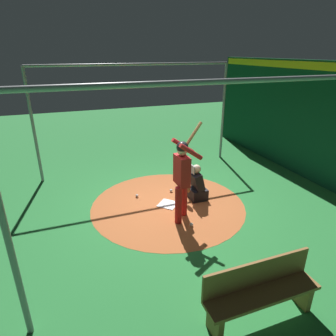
{
  "coord_description": "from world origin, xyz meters",
  "views": [
    {
      "loc": [
        2.11,
        5.71,
        3.43
      ],
      "look_at": [
        0.0,
        0.0,
        0.95
      ],
      "focal_mm": 30.84,
      "sensor_mm": 36.0,
      "label": 1
    }
  ],
  "objects_px": {
    "batter": "(182,173)",
    "baseball_0": "(171,191)",
    "catcher": "(196,186)",
    "baseball_1": "(191,224)",
    "bench": "(260,291)",
    "baseball_2": "(137,196)",
    "home_plate": "(168,204)"
  },
  "relations": [
    {
      "from": "catcher",
      "to": "baseball_1",
      "type": "relative_size",
      "value": 12.44
    },
    {
      "from": "batter",
      "to": "baseball_0",
      "type": "height_order",
      "value": "batter"
    },
    {
      "from": "baseball_0",
      "to": "baseball_1",
      "type": "relative_size",
      "value": 1.0
    },
    {
      "from": "bench",
      "to": "baseball_0",
      "type": "bearing_deg",
      "value": -93.23
    },
    {
      "from": "home_plate",
      "to": "baseball_1",
      "type": "bearing_deg",
      "value": 97.85
    },
    {
      "from": "home_plate",
      "to": "catcher",
      "type": "bearing_deg",
      "value": -178.72
    },
    {
      "from": "catcher",
      "to": "baseball_0",
      "type": "relative_size",
      "value": 12.44
    },
    {
      "from": "batter",
      "to": "baseball_2",
      "type": "distance_m",
      "value": 1.79
    },
    {
      "from": "home_plate",
      "to": "baseball_1",
      "type": "distance_m",
      "value": 1.05
    },
    {
      "from": "bench",
      "to": "baseball_1",
      "type": "height_order",
      "value": "bench"
    },
    {
      "from": "batter",
      "to": "baseball_0",
      "type": "bearing_deg",
      "value": -100.66
    },
    {
      "from": "baseball_2",
      "to": "batter",
      "type": "bearing_deg",
      "value": 117.49
    },
    {
      "from": "baseball_0",
      "to": "baseball_1",
      "type": "xyz_separation_m",
      "value": [
        0.16,
        1.64,
        0.0
      ]
    },
    {
      "from": "catcher",
      "to": "bench",
      "type": "relative_size",
      "value": 0.56
    },
    {
      "from": "home_plate",
      "to": "catcher",
      "type": "distance_m",
      "value": 0.82
    },
    {
      "from": "bench",
      "to": "home_plate",
      "type": "bearing_deg",
      "value": -88.58
    },
    {
      "from": "bench",
      "to": "catcher",
      "type": "bearing_deg",
      "value": -101.13
    },
    {
      "from": "baseball_1",
      "to": "bench",
      "type": "bearing_deg",
      "value": 88.53
    },
    {
      "from": "baseball_1",
      "to": "baseball_2",
      "type": "relative_size",
      "value": 1.0
    },
    {
      "from": "batter",
      "to": "bench",
      "type": "bearing_deg",
      "value": 90.31
    },
    {
      "from": "catcher",
      "to": "baseball_0",
      "type": "distance_m",
      "value": 0.79
    },
    {
      "from": "bench",
      "to": "baseball_2",
      "type": "bearing_deg",
      "value": -80.2
    },
    {
      "from": "bench",
      "to": "baseball_2",
      "type": "distance_m",
      "value": 4.06
    },
    {
      "from": "baseball_2",
      "to": "home_plate",
      "type": "bearing_deg",
      "value": 134.04
    },
    {
      "from": "catcher",
      "to": "baseball_1",
      "type": "height_order",
      "value": "catcher"
    },
    {
      "from": "batter",
      "to": "catcher",
      "type": "relative_size",
      "value": 2.29
    },
    {
      "from": "home_plate",
      "to": "batter",
      "type": "height_order",
      "value": "batter"
    },
    {
      "from": "catcher",
      "to": "bench",
      "type": "bearing_deg",
      "value": 78.87
    },
    {
      "from": "batter",
      "to": "baseball_2",
      "type": "height_order",
      "value": "batter"
    },
    {
      "from": "bench",
      "to": "baseball_2",
      "type": "height_order",
      "value": "bench"
    },
    {
      "from": "batter",
      "to": "baseball_2",
      "type": "relative_size",
      "value": 28.48
    },
    {
      "from": "home_plate",
      "to": "batter",
      "type": "bearing_deg",
      "value": 95.86
    }
  ]
}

